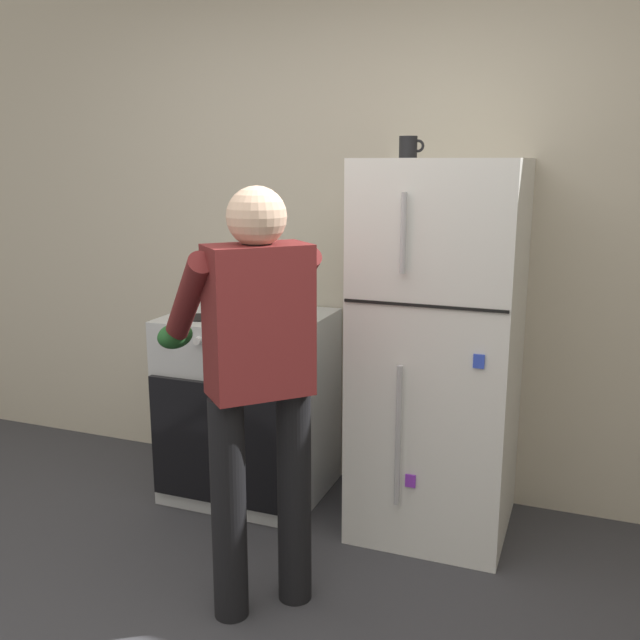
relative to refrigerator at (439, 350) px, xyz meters
The scene contains 7 objects.
kitchen_wall_back 0.78m from the refrigerator, 140.22° to the left, with size 6.00×0.10×2.70m, color beige.
refrigerator is the anchor object (origin of this frame).
stove_range 1.03m from the refrigerator, behind, with size 0.76×0.67×0.94m.
person_cook 0.99m from the refrigerator, 120.34° to the right, with size 0.71×0.74×1.60m.
red_pot 0.81m from the refrigerator, behind, with size 0.33×0.23×0.13m.
coffee_mug 0.91m from the refrigerator, 164.17° to the left, with size 0.11×0.08×0.10m.
pepper_mill 1.28m from the refrigerator, behind, with size 0.05×0.05×0.15m, color brown.
Camera 1 is at (1.07, -1.51, 1.68)m, focal length 39.95 mm.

